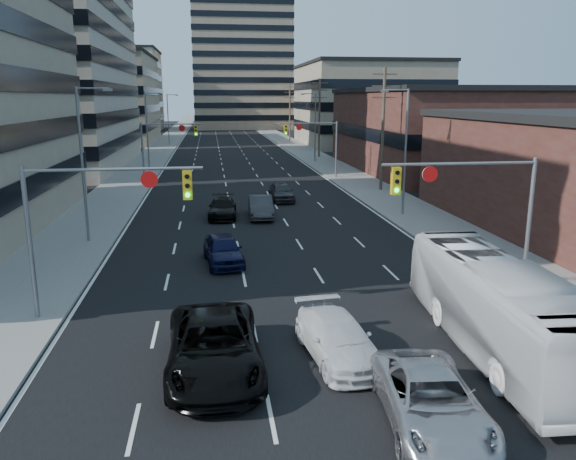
% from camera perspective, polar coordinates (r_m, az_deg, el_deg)
% --- Properties ---
extents(ground, '(400.00, 400.00, 0.00)m').
position_cam_1_polar(ground, '(16.14, 4.98, -18.05)').
color(ground, black).
rests_on(ground, ground).
extents(road_surface, '(18.00, 300.00, 0.02)m').
position_cam_1_polar(road_surface, '(143.70, -6.64, 9.86)').
color(road_surface, black).
rests_on(road_surface, ground).
extents(sidewalk_left, '(5.00, 300.00, 0.15)m').
position_cam_1_polar(sidewalk_left, '(143.90, -11.29, 9.73)').
color(sidewalk_left, slate).
rests_on(sidewalk_left, ground).
extents(sidewalk_right, '(5.00, 300.00, 0.15)m').
position_cam_1_polar(sidewalk_right, '(144.41, -2.00, 9.98)').
color(sidewalk_right, slate).
rests_on(sidewalk_right, ground).
extents(office_left_mid, '(26.00, 34.00, 28.00)m').
position_cam_1_polar(office_left_mid, '(77.39, -26.85, 16.08)').
color(office_left_mid, '#ADA089').
rests_on(office_left_mid, ground).
extents(office_left_far, '(20.00, 30.00, 16.00)m').
position_cam_1_polar(office_left_far, '(115.31, -18.68, 12.42)').
color(office_left_far, gray).
rests_on(office_left_far, ground).
extents(storefront_right_mid, '(20.00, 30.00, 9.00)m').
position_cam_1_polar(storefront_right_mid, '(69.11, 15.58, 9.59)').
color(storefront_right_mid, '#472119').
rests_on(storefront_right_mid, ground).
extents(office_right_far, '(22.00, 28.00, 14.00)m').
position_cam_1_polar(office_right_far, '(105.27, 7.89, 12.41)').
color(office_right_far, gray).
rests_on(office_right_far, ground).
extents(apartment_tower, '(26.00, 26.00, 58.00)m').
position_cam_1_polar(apartment_tower, '(164.97, -4.88, 20.42)').
color(apartment_tower, gray).
rests_on(apartment_tower, ground).
extents(bg_block_left, '(24.00, 24.00, 20.00)m').
position_cam_1_polar(bg_block_left, '(155.42, -17.49, 13.29)').
color(bg_block_left, '#ADA089').
rests_on(bg_block_left, ground).
extents(bg_block_right, '(22.00, 22.00, 12.00)m').
position_cam_1_polar(bg_block_right, '(147.69, 6.10, 12.29)').
color(bg_block_right, gray).
rests_on(bg_block_right, ground).
extents(signal_near_left, '(6.59, 0.33, 6.00)m').
position_cam_1_polar(signal_near_left, '(22.21, -18.77, 2.05)').
color(signal_near_left, slate).
rests_on(signal_near_left, ground).
extents(signal_near_right, '(6.59, 0.33, 6.00)m').
position_cam_1_polar(signal_near_right, '(24.26, 18.35, 2.98)').
color(signal_near_right, slate).
rests_on(signal_near_right, ground).
extents(signal_far_left, '(6.09, 0.33, 6.00)m').
position_cam_1_polar(signal_far_left, '(58.73, -12.35, 9.00)').
color(signal_far_left, slate).
rests_on(signal_far_left, ground).
extents(signal_far_right, '(6.09, 0.33, 6.00)m').
position_cam_1_polar(signal_far_right, '(59.56, 2.75, 9.34)').
color(signal_far_right, slate).
rests_on(signal_far_right, ground).
extents(utility_pole_block, '(2.20, 0.28, 11.00)m').
position_cam_1_polar(utility_pole_block, '(51.83, 9.61, 10.22)').
color(utility_pole_block, '#4C3D2D').
rests_on(utility_pole_block, ground).
extents(utility_pole_midblock, '(2.20, 0.28, 11.00)m').
position_cam_1_polar(utility_pole_midblock, '(80.94, 3.20, 11.42)').
color(utility_pole_midblock, '#4C3D2D').
rests_on(utility_pole_midblock, ground).
extents(utility_pole_distant, '(2.20, 0.28, 11.00)m').
position_cam_1_polar(utility_pole_distant, '(110.53, 0.18, 11.94)').
color(utility_pole_distant, '#4C3D2D').
rests_on(utility_pole_distant, ground).
extents(streetlight_left_near, '(2.03, 0.22, 9.00)m').
position_cam_1_polar(streetlight_left_near, '(34.34, -19.96, 6.93)').
color(streetlight_left_near, slate).
rests_on(streetlight_left_near, ground).
extents(streetlight_left_mid, '(2.03, 0.22, 9.00)m').
position_cam_1_polar(streetlight_left_mid, '(68.87, -14.00, 10.13)').
color(streetlight_left_mid, slate).
rests_on(streetlight_left_mid, ground).
extents(streetlight_left_far, '(2.03, 0.22, 9.00)m').
position_cam_1_polar(streetlight_left_far, '(103.72, -12.00, 11.17)').
color(streetlight_left_far, slate).
rests_on(streetlight_left_far, ground).
extents(streetlight_right_near, '(2.03, 0.22, 9.00)m').
position_cam_1_polar(streetlight_right_near, '(40.87, 11.66, 8.34)').
color(streetlight_right_near, slate).
rests_on(streetlight_right_near, ground).
extents(streetlight_right_far, '(2.03, 0.22, 9.00)m').
position_cam_1_polar(streetlight_right_far, '(74.73, 2.66, 10.72)').
color(streetlight_right_far, slate).
rests_on(streetlight_right_far, ground).
extents(black_pickup, '(2.96, 6.25, 1.72)m').
position_cam_1_polar(black_pickup, '(17.95, -7.52, -11.61)').
color(black_pickup, black).
rests_on(black_pickup, ground).
extents(white_van, '(2.50, 5.00, 1.40)m').
position_cam_1_polar(white_van, '(18.81, 5.06, -10.88)').
color(white_van, silver).
rests_on(white_van, ground).
extents(silver_suv, '(2.89, 5.42, 1.45)m').
position_cam_1_polar(silver_suv, '(15.68, 14.31, -16.39)').
color(silver_suv, '#A9AAAE').
rests_on(silver_suv, ground).
extents(transit_bus, '(3.23, 11.26, 3.10)m').
position_cam_1_polar(transit_bus, '(20.27, 20.50, -7.29)').
color(transit_bus, silver).
rests_on(transit_bus, ground).
extents(sedan_blue, '(2.27, 4.62, 1.52)m').
position_cam_1_polar(sedan_blue, '(29.12, -6.61, -1.98)').
color(sedan_blue, black).
rests_on(sedan_blue, ground).
extents(sedan_grey_center, '(1.74, 4.72, 1.54)m').
position_cam_1_polar(sedan_grey_center, '(40.19, -2.80, 2.35)').
color(sedan_grey_center, '#2F2F32').
rests_on(sedan_grey_center, ground).
extents(sedan_black_far, '(2.20, 4.90, 1.40)m').
position_cam_1_polar(sedan_black_far, '(40.40, -6.66, 2.23)').
color(sedan_black_far, black).
rests_on(sedan_black_far, ground).
extents(sedan_grey_right, '(1.92, 4.53, 1.53)m').
position_cam_1_polar(sedan_grey_right, '(46.73, -0.68, 3.90)').
color(sedan_grey_right, '#2F2F32').
rests_on(sedan_grey_right, ground).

